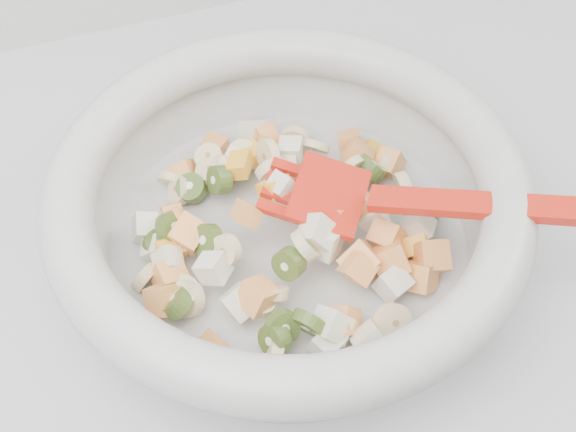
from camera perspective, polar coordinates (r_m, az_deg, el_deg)
name	(u,v)px	position (r m, az deg, el deg)	size (l,w,h in m)	color
mixing_bowl	(289,210)	(0.59, 0.04, 0.43)	(0.40, 0.35, 0.11)	beige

